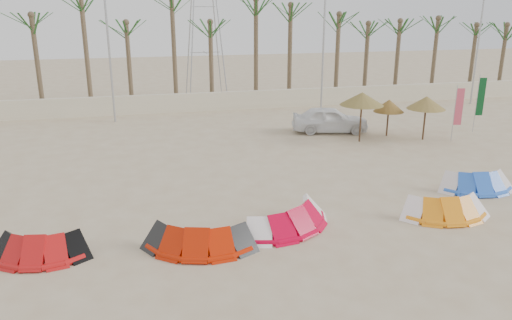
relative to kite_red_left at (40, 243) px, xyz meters
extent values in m
plane|color=#BBAB8D|center=(7.61, -2.16, -0.42)|extent=(120.00, 120.00, 0.00)
cube|color=beige|center=(7.61, 19.84, 0.23)|extent=(60.00, 0.30, 1.30)
cylinder|color=brown|center=(3.61, 21.34, 2.83)|extent=(0.32, 0.32, 6.50)
ellipsoid|color=#194719|center=(3.61, 21.34, 6.08)|extent=(4.00, 4.00, 2.40)
cylinder|color=brown|center=(13.61, 21.34, 2.83)|extent=(0.32, 0.32, 6.50)
ellipsoid|color=#194719|center=(13.61, 21.34, 6.08)|extent=(4.00, 4.00, 2.40)
cylinder|color=brown|center=(23.61, 21.34, 2.83)|extent=(0.32, 0.32, 6.50)
ellipsoid|color=#194719|center=(23.61, 21.34, 6.08)|extent=(4.00, 4.00, 2.40)
cylinder|color=brown|center=(31.61, 21.34, 2.83)|extent=(0.32, 0.32, 6.50)
ellipsoid|color=#194719|center=(31.61, 21.34, 6.08)|extent=(4.00, 4.00, 2.40)
cylinder|color=#A5A8AD|center=(1.61, 17.84, 5.08)|extent=(0.14, 0.14, 11.00)
cylinder|color=#A5A8AD|center=(15.61, 17.84, 5.08)|extent=(0.14, 0.14, 11.00)
cylinder|color=#A5A8AD|center=(27.61, 17.84, 5.08)|extent=(0.14, 0.14, 11.00)
cylinder|color=#B41010|center=(0.00, -0.31, -0.32)|extent=(2.57, 0.64, 0.20)
cube|color=black|center=(1.16, -0.21, -0.17)|extent=(0.78, 1.19, 0.40)
cylinder|color=#B51A02|center=(4.72, -0.77, -0.32)|extent=(3.09, 1.07, 0.20)
cube|color=black|center=(3.30, -0.67, -0.17)|extent=(0.88, 1.22, 0.40)
cube|color=black|center=(6.14, -0.67, -0.17)|extent=(0.88, 1.22, 0.40)
cylinder|color=red|center=(7.85, 0.01, -0.32)|extent=(2.92, 1.86, 0.20)
cube|color=white|center=(6.37, 0.11, -0.17)|extent=(1.08, 1.25, 0.40)
cube|color=white|center=(9.33, 0.11, -0.17)|extent=(1.08, 1.25, 0.40)
cylinder|color=orange|center=(13.53, -0.41, -0.32)|extent=(2.80, 0.55, 0.20)
cube|color=white|center=(12.28, -0.31, -0.17)|extent=(0.74, 1.17, 0.40)
cube|color=white|center=(14.79, -0.31, -0.17)|extent=(0.74, 1.17, 0.40)
cylinder|color=blue|center=(16.32, 1.66, -0.32)|extent=(2.69, 0.60, 0.20)
cube|color=silver|center=(15.11, 1.76, -0.17)|extent=(0.76, 1.18, 0.40)
cube|color=silver|center=(17.53, 1.76, -0.17)|extent=(0.76, 1.18, 0.40)
cylinder|color=#4C331E|center=(14.89, 9.82, 0.90)|extent=(0.10, 0.10, 2.64)
cone|color=olive|center=(14.89, 9.82, 1.97)|extent=(2.37, 2.37, 0.70)
cylinder|color=#4C331E|center=(18.52, 9.39, 0.75)|extent=(0.10, 0.10, 2.34)
cone|color=olive|center=(18.52, 9.39, 1.67)|extent=(2.10, 2.10, 0.70)
cylinder|color=#4C331E|center=(16.92, 10.59, 0.59)|extent=(0.10, 0.10, 2.01)
cone|color=brown|center=(16.92, 10.59, 1.35)|extent=(1.72, 1.72, 0.70)
cylinder|color=#A5A8AD|center=(19.88, 8.75, 1.13)|extent=(0.04, 0.04, 3.10)
cube|color=#D44861|center=(20.10, 8.75, 1.51)|extent=(0.41, 0.12, 2.01)
cylinder|color=#A5A8AD|center=(22.32, 10.24, 1.28)|extent=(0.04, 0.04, 3.39)
cube|color=#0A451D|center=(22.54, 10.24, 1.69)|extent=(0.41, 0.12, 2.20)
imported|color=white|center=(14.05, 12.17, 0.34)|extent=(4.73, 2.77, 1.51)
camera|label=1|loc=(3.24, -14.70, 6.93)|focal=35.00mm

